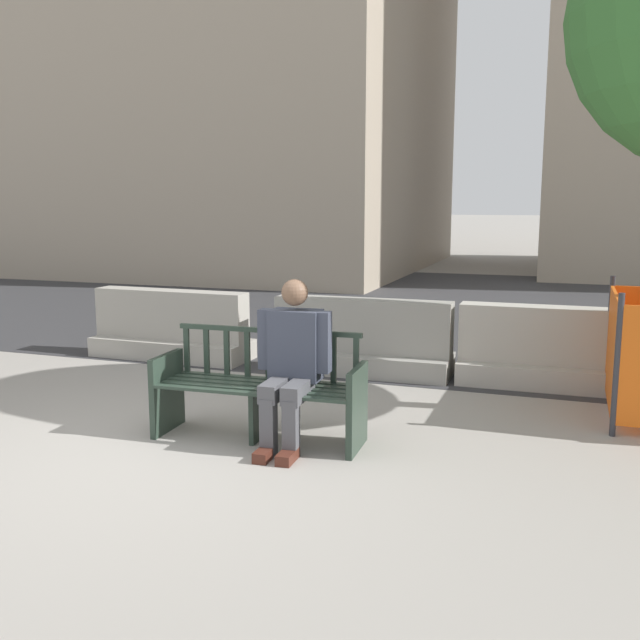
% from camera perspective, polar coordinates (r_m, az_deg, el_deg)
% --- Properties ---
extents(ground_plane, '(200.00, 200.00, 0.00)m').
position_cam_1_polar(ground_plane, '(5.65, -13.86, -10.59)').
color(ground_plane, gray).
extents(street_asphalt, '(120.00, 12.00, 0.01)m').
position_cam_1_polar(street_asphalt, '(13.58, 6.60, 1.34)').
color(street_asphalt, '#333335').
rests_on(street_asphalt, ground).
extents(street_bench, '(1.71, 0.60, 0.88)m').
position_cam_1_polar(street_bench, '(5.80, -4.88, -5.72)').
color(street_bench, '#28382D').
rests_on(street_bench, ground).
extents(seated_person, '(0.58, 0.73, 1.31)m').
position_cam_1_polar(seated_person, '(5.57, -2.27, -3.20)').
color(seated_person, '#383D4C').
rests_on(seated_person, ground).
extents(jersey_barrier_centre, '(2.01, 0.71, 0.84)m').
position_cam_1_polar(jersey_barrier_centre, '(8.02, 3.39, -1.85)').
color(jersey_barrier_centre, gray).
rests_on(jersey_barrier_centre, ground).
extents(jersey_barrier_left, '(2.01, 0.72, 0.84)m').
position_cam_1_polar(jersey_barrier_left, '(8.97, -11.80, -0.82)').
color(jersey_barrier_left, '#9E998E').
rests_on(jersey_barrier_left, ground).
extents(jersey_barrier_right, '(2.01, 0.70, 0.84)m').
position_cam_1_polar(jersey_barrier_right, '(7.80, 18.41, -2.65)').
color(jersey_barrier_right, '#ADA89E').
rests_on(jersey_barrier_right, ground).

